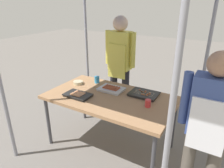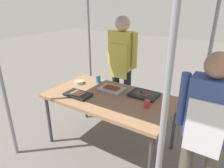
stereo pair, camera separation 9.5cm
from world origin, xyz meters
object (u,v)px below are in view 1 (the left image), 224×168
(tray_pork_links, at_px, (111,89))
(vendor_woman, at_px, (120,60))
(tray_meat_skewers, at_px, (144,94))
(condiment_bowl, at_px, (78,83))
(drink_cup_near_edge, at_px, (148,103))
(stall_table, at_px, (110,100))
(customer_nearby, at_px, (209,122))
(tray_grilled_sausages, at_px, (78,95))
(drink_cup_by_wok, at_px, (97,80))

(tray_pork_links, height_order, vendor_woman, vendor_woman)
(tray_meat_skewers, bearing_deg, condiment_bowl, -171.88)
(drink_cup_near_edge, xyz_separation_m, vendor_woman, (-0.80, 0.80, 0.20))
(stall_table, xyz_separation_m, drink_cup_near_edge, (0.51, -0.01, 0.10))
(tray_meat_skewers, distance_m, customer_nearby, 0.96)
(tray_grilled_sausages, height_order, vendor_woman, vendor_woman)
(tray_meat_skewers, relative_size, customer_nearby, 0.23)
(customer_nearby, bearing_deg, drink_cup_by_wok, 160.56)
(tray_grilled_sausages, distance_m, customer_nearby, 1.51)
(condiment_bowl, distance_m, drink_cup_by_wok, 0.27)
(tray_meat_skewers, relative_size, vendor_woman, 0.21)
(vendor_woman, xyz_separation_m, customer_nearby, (1.45, -1.04, -0.10))
(tray_grilled_sausages, bearing_deg, condiment_bowl, 128.63)
(tray_pork_links, xyz_separation_m, drink_cup_by_wok, (-0.32, 0.13, 0.03))
(drink_cup_near_edge, bearing_deg, tray_pork_links, 163.04)
(condiment_bowl, bearing_deg, tray_pork_links, 5.96)
(condiment_bowl, distance_m, vendor_woman, 0.78)
(vendor_woman, bearing_deg, tray_meat_skewers, 140.06)
(customer_nearby, bearing_deg, vendor_woman, 144.22)
(tray_pork_links, bearing_deg, drink_cup_by_wok, 158.18)
(stall_table, distance_m, tray_pork_links, 0.20)
(vendor_woman, bearing_deg, tray_grilled_sausages, 86.90)
(stall_table, relative_size, vendor_woman, 0.96)
(stall_table, bearing_deg, tray_pork_links, 115.72)
(tray_meat_skewers, bearing_deg, stall_table, -144.95)
(condiment_bowl, bearing_deg, tray_meat_skewers, 8.12)
(vendor_woman, relative_size, customer_nearby, 1.09)
(tray_meat_skewers, height_order, drink_cup_near_edge, drink_cup_near_edge)
(drink_cup_by_wok, relative_size, vendor_woman, 0.06)
(stall_table, distance_m, condiment_bowl, 0.62)
(vendor_woman, bearing_deg, drink_cup_by_wok, 77.96)
(tray_meat_skewers, distance_m, vendor_woman, 0.87)
(tray_grilled_sausages, xyz_separation_m, drink_cup_by_wok, (-0.05, 0.50, 0.03))
(stall_table, xyz_separation_m, vendor_woman, (-0.29, 0.79, 0.29))
(condiment_bowl, xyz_separation_m, drink_cup_near_edge, (1.11, -0.13, 0.02))
(tray_grilled_sausages, bearing_deg, tray_pork_links, 54.18)
(vendor_woman, distance_m, customer_nearby, 1.79)
(condiment_bowl, xyz_separation_m, customer_nearby, (1.76, -0.37, 0.12))
(tray_grilled_sausages, relative_size, condiment_bowl, 2.51)
(tray_pork_links, relative_size, drink_cup_near_edge, 3.78)
(tray_grilled_sausages, height_order, condiment_bowl, tray_grilled_sausages)
(drink_cup_near_edge, distance_m, vendor_woman, 1.15)
(stall_table, bearing_deg, vendor_woman, 110.41)
(tray_pork_links, distance_m, vendor_woman, 0.69)
(stall_table, distance_m, drink_cup_near_edge, 0.52)
(tray_grilled_sausages, distance_m, vendor_woman, 1.02)
(condiment_bowl, bearing_deg, tray_grilled_sausages, -51.37)
(drink_cup_near_edge, height_order, customer_nearby, customer_nearby)
(stall_table, bearing_deg, tray_grilled_sausages, -149.48)
(tray_grilled_sausages, bearing_deg, vendor_woman, 86.90)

